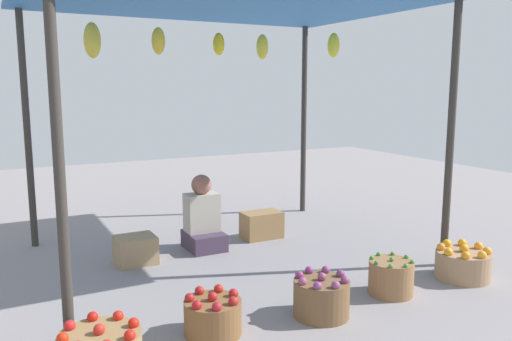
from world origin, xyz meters
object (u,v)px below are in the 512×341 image
object	(u,v)px
wooden_crate_stacked_rear	(136,250)
basket_purple_onions	(321,297)
vendor_person	(203,221)
basket_oranges	(463,264)
wooden_crate_near_vendor	(262,225)
basket_green_chilies	(391,277)
basket_red_apples	(213,316)

from	to	relation	value
wooden_crate_stacked_rear	basket_purple_onions	bearing A→B (deg)	-62.85
vendor_person	basket_purple_onions	world-z (taller)	vendor_person
basket_purple_onions	basket_oranges	distance (m)	1.54
basket_purple_onions	wooden_crate_stacked_rear	size ratio (longest dim) A/B	1.12
basket_purple_onions	wooden_crate_near_vendor	size ratio (longest dim) A/B	0.95
vendor_person	basket_purple_onions	xyz separation A→B (m)	(0.17, -1.91, -0.15)
basket_green_chilies	basket_red_apples	bearing A→B (deg)	178.75
basket_green_chilies	basket_oranges	bearing A→B (deg)	-1.83
basket_red_apples	vendor_person	bearing A→B (deg)	70.03
basket_purple_onions	wooden_crate_stacked_rear	world-z (taller)	basket_purple_onions
vendor_person	wooden_crate_stacked_rear	distance (m)	0.78
vendor_person	basket_red_apples	world-z (taller)	vendor_person
basket_green_chilies	basket_oranges	xyz separation A→B (m)	(0.81, -0.03, -0.01)
vendor_person	basket_green_chilies	world-z (taller)	vendor_person
basket_purple_onions	wooden_crate_near_vendor	world-z (taller)	basket_purple_onions
basket_red_apples	basket_oranges	distance (m)	2.36
basket_green_chilies	wooden_crate_near_vendor	size ratio (longest dim) A/B	0.83
vendor_person	basket_red_apples	size ratio (longest dim) A/B	1.98
basket_oranges	wooden_crate_stacked_rear	world-z (taller)	basket_oranges
vendor_person	basket_red_apples	bearing A→B (deg)	-109.97
vendor_person	wooden_crate_near_vendor	distance (m)	0.74
basket_red_apples	basket_purple_onions	distance (m)	0.83
vendor_person	wooden_crate_near_vendor	bearing A→B (deg)	3.81
basket_oranges	vendor_person	bearing A→B (deg)	132.43
basket_red_apples	basket_green_chilies	world-z (taller)	basket_green_chilies
wooden_crate_near_vendor	wooden_crate_stacked_rear	xyz separation A→B (m)	(-1.47, -0.18, -0.02)
wooden_crate_stacked_rear	basket_oranges	bearing A→B (deg)	-35.24
basket_purple_onions	wooden_crate_stacked_rear	bearing A→B (deg)	117.15
basket_oranges	wooden_crate_near_vendor	world-z (taller)	basket_oranges
basket_purple_onions	wooden_crate_near_vendor	distance (m)	2.04
basket_oranges	wooden_crate_stacked_rear	xyz separation A→B (m)	(-2.45, 1.73, 0.00)
vendor_person	basket_oranges	distance (m)	2.53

